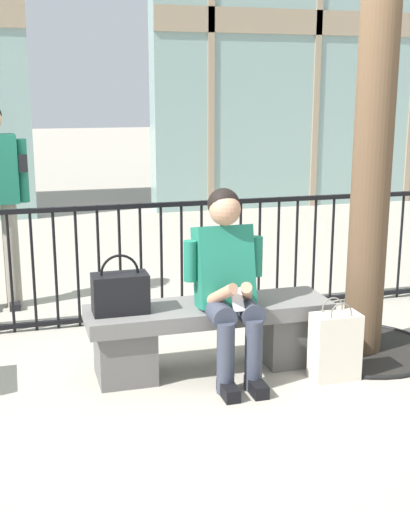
# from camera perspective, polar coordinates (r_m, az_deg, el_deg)

# --- Properties ---
(ground_plane) EXTENTS (60.00, 60.00, 0.00)m
(ground_plane) POSITION_cam_1_polar(r_m,az_deg,el_deg) (4.56, 0.35, -9.48)
(ground_plane) COLOR #A8A091
(stone_bench) EXTENTS (1.60, 0.44, 0.45)m
(stone_bench) POSITION_cam_1_polar(r_m,az_deg,el_deg) (4.46, 0.35, -6.28)
(stone_bench) COLOR slate
(stone_bench) RESTS_ON ground
(seated_person_with_phone) EXTENTS (0.52, 0.66, 1.21)m
(seated_person_with_phone) POSITION_cam_1_polar(r_m,az_deg,el_deg) (4.25, 1.93, -1.94)
(seated_person_with_phone) COLOR #383D4C
(seated_person_with_phone) RESTS_ON ground
(handbag_on_bench) EXTENTS (0.35, 0.18, 0.38)m
(handbag_on_bench) POSITION_cam_1_polar(r_m,az_deg,el_deg) (4.24, -7.16, -3.06)
(handbag_on_bench) COLOR black
(handbag_on_bench) RESTS_ON stone_bench
(shopping_bag) EXTENTS (0.30, 0.17, 0.53)m
(shopping_bag) POSITION_cam_1_polar(r_m,az_deg,el_deg) (4.42, 10.92, -7.45)
(shopping_bag) COLOR beige
(shopping_bag) RESTS_ON ground
(plaza_railing) EXTENTS (7.46, 0.04, 0.96)m
(plaza_railing) POSITION_cam_1_polar(r_m,az_deg,el_deg) (5.40, -2.83, -0.35)
(plaza_railing) COLOR black
(plaza_railing) RESTS_ON ground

